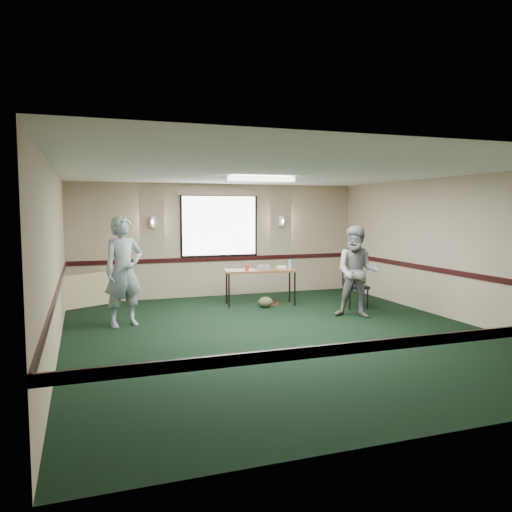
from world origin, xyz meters
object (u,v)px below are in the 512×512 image
object	(u,v)px
folding_table	(260,272)
projector	(263,267)
person_right	(357,272)
conference_chair	(354,282)
person_left	(124,272)

from	to	relation	value
folding_table	projector	xyz separation A→B (m)	(0.06, -0.02, 0.10)
projector	person_right	bearing A→B (deg)	-46.13
conference_chair	person_left	world-z (taller)	person_left
folding_table	conference_chair	distance (m)	2.03
folding_table	person_right	bearing A→B (deg)	-43.31
person_left	person_right	distance (m)	4.38
projector	folding_table	bearing A→B (deg)	173.92
person_right	projector	bearing A→B (deg)	159.34
folding_table	person_right	distance (m)	2.26
conference_chair	person_right	world-z (taller)	person_right
projector	conference_chair	bearing A→B (deg)	-19.01
person_left	person_right	world-z (taller)	person_left
projector	person_right	distance (m)	2.20
projector	conference_chair	size ratio (longest dim) A/B	0.29
conference_chair	person_right	size ratio (longest dim) A/B	0.53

